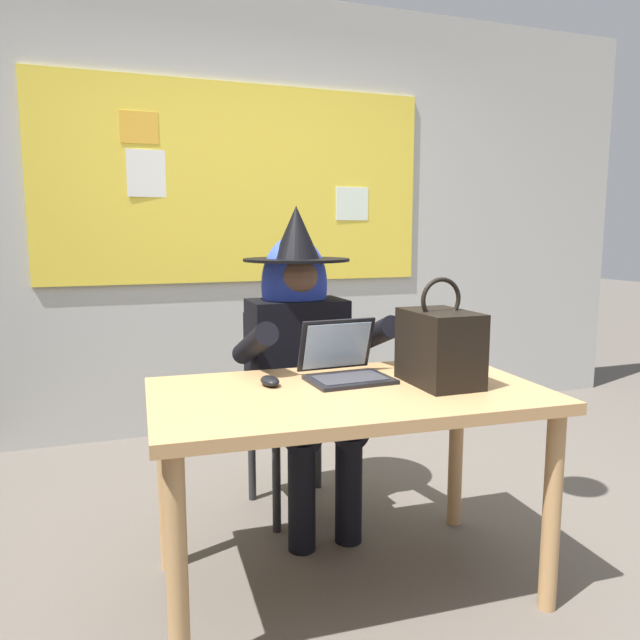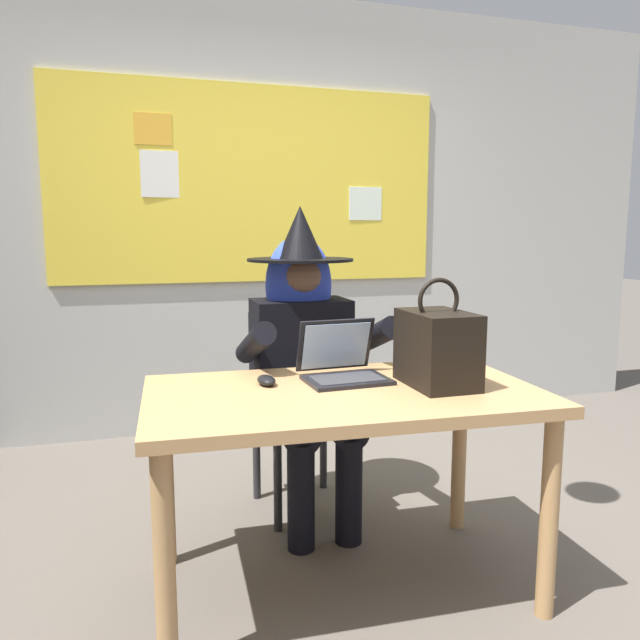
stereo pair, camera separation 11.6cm
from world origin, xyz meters
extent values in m
plane|color=#5B544C|center=(0.00, 0.00, 0.00)|extent=(24.00, 24.00, 0.00)
cube|color=#B2B2AD|center=(0.00, 2.03, 1.35)|extent=(5.81, 0.10, 2.70)
cube|color=yellow|center=(0.00, 1.96, 1.55)|extent=(2.40, 0.02, 1.20)
cube|color=white|center=(-0.55, 1.95, 1.60)|extent=(0.22, 0.01, 0.27)
cube|color=gold|center=(-0.58, 1.95, 1.85)|extent=(0.21, 0.01, 0.18)
cube|color=white|center=(0.75, 1.95, 1.44)|extent=(0.23, 0.01, 0.21)
cube|color=tan|center=(-0.05, 0.07, 0.71)|extent=(1.36, 0.82, 0.04)
cylinder|color=tan|center=(-0.67, -0.21, 0.34)|extent=(0.06, 0.06, 0.69)
cylinder|color=tan|center=(0.54, -0.27, 0.34)|extent=(0.06, 0.06, 0.69)
cylinder|color=tan|center=(-0.63, 0.42, 0.34)|extent=(0.06, 0.06, 0.69)
cylinder|color=tan|center=(0.57, 0.36, 0.34)|extent=(0.06, 0.06, 0.69)
cube|color=black|center=(-0.02, 0.73, 0.42)|extent=(0.45, 0.45, 0.04)
cube|color=black|center=(-0.03, 0.92, 0.67)|extent=(0.38, 0.07, 0.45)
cylinder|color=#262628|center=(0.17, 0.57, 0.20)|extent=(0.04, 0.04, 0.40)
cylinder|color=#262628|center=(-0.17, 0.55, 0.20)|extent=(0.04, 0.04, 0.40)
cylinder|color=#262628|center=(0.14, 0.91, 0.20)|extent=(0.04, 0.04, 0.40)
cylinder|color=#262628|center=(-0.20, 0.89, 0.20)|extent=(0.04, 0.04, 0.40)
cylinder|color=black|center=(0.08, 0.37, 0.22)|extent=(0.11, 0.11, 0.44)
cylinder|color=black|center=(-0.12, 0.37, 0.22)|extent=(0.11, 0.11, 0.44)
cylinder|color=black|center=(0.08, 0.54, 0.47)|extent=(0.15, 0.42, 0.15)
cylinder|color=black|center=(-0.12, 0.54, 0.47)|extent=(0.15, 0.42, 0.15)
cube|color=black|center=(-0.02, 0.75, 0.70)|extent=(0.42, 0.26, 0.52)
cylinder|color=black|center=(0.23, 0.52, 0.82)|extent=(0.09, 0.46, 0.24)
cylinder|color=black|center=(-0.27, 0.52, 0.82)|extent=(0.09, 0.46, 0.24)
sphere|color=brown|center=(-0.02, 0.75, 1.06)|extent=(0.20, 0.20, 0.20)
ellipsoid|color=blue|center=(-0.02, 0.78, 1.02)|extent=(0.30, 0.22, 0.44)
cylinder|color=black|center=(-0.02, 0.75, 1.14)|extent=(0.47, 0.47, 0.01)
cone|color=black|center=(-0.02, 0.75, 1.25)|extent=(0.21, 0.21, 0.23)
cube|color=black|center=(0.00, 0.17, 0.73)|extent=(0.30, 0.22, 0.01)
cube|color=#333338|center=(0.00, 0.17, 0.74)|extent=(0.25, 0.16, 0.00)
cube|color=black|center=(0.00, 0.31, 0.84)|extent=(0.30, 0.09, 0.20)
cube|color=#99B7E0|center=(0.00, 0.30, 0.84)|extent=(0.26, 0.07, 0.17)
ellipsoid|color=black|center=(-0.29, 0.21, 0.74)|extent=(0.07, 0.11, 0.03)
cube|color=black|center=(0.28, 0.04, 0.86)|extent=(0.20, 0.30, 0.26)
torus|color=black|center=(0.28, 0.04, 1.03)|extent=(0.16, 0.02, 0.16)
camera|label=1|loc=(-0.82, -1.78, 1.26)|focal=33.93mm
camera|label=2|loc=(-0.71, -1.82, 1.26)|focal=33.93mm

